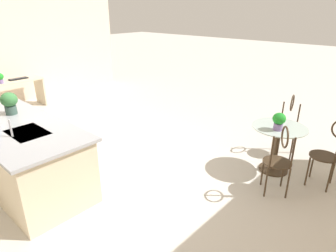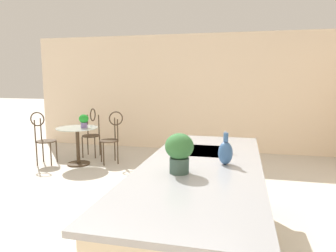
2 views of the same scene
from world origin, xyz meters
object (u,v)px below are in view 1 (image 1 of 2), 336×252
at_px(chair_by_island, 288,123).
at_px(potted_plant_counter_near, 9,102).
at_px(chair_toward_desk, 330,150).
at_px(writing_desk, 16,89).
at_px(potted_plant_on_table, 279,120).
at_px(potted_plant_on_desk, 0,78).
at_px(chair_near_window, 279,157).
at_px(keyboard, 18,79).
at_px(bistro_table, 277,144).

relative_size(chair_by_island, potted_plant_counter_near, 3.16).
bearing_deg(chair_toward_desk, chair_by_island, -37.68).
height_order(writing_desk, potted_plant_on_table, potted_plant_on_table).
distance_m(chair_toward_desk, potted_plant_on_desk, 6.89).
height_order(writing_desk, potted_plant_counter_near, potted_plant_counter_near).
relative_size(chair_near_window, potted_plant_counter_near, 3.16).
bearing_deg(keyboard, writing_desk, 101.31).
distance_m(chair_by_island, potted_plant_counter_near, 4.43).
distance_m(bistro_table, potted_plant_counter_near, 4.04).
xyz_separation_m(chair_toward_desk, potted_plant_counter_near, (3.70, 2.69, 0.54)).
bearing_deg(potted_plant_on_table, keyboard, 11.08).
bearing_deg(chair_by_island, potted_plant_counter_near, 49.09).
distance_m(chair_near_window, writing_desk, 6.37).
height_order(writing_desk, potted_plant_on_desk, potted_plant_on_desk).
bearing_deg(writing_desk, chair_by_island, -160.34).
relative_size(chair_near_window, potted_plant_on_table, 4.01).
relative_size(chair_toward_desk, keyboard, 2.37).
height_order(chair_toward_desk, writing_desk, chair_toward_desk).
bearing_deg(potted_plant_counter_near, keyboard, -23.02).
distance_m(chair_by_island, potted_plant_on_table, 0.90).
bearing_deg(chair_near_window, potted_plant_on_desk, 10.75).
height_order(keyboard, potted_plant_counter_near, potted_plant_counter_near).
xyz_separation_m(chair_by_island, potted_plant_on_desk, (5.81, 2.47, 0.31)).
xyz_separation_m(chair_near_window, keyboard, (6.33, 0.73, 0.18)).
height_order(chair_by_island, potted_plant_on_table, chair_by_island).
bearing_deg(potted_plant_counter_near, potted_plant_on_desk, -16.26).
height_order(chair_toward_desk, keyboard, chair_toward_desk).
bearing_deg(chair_near_window, potted_plant_on_table, -62.15).
bearing_deg(chair_by_island, keyboard, 18.74).
height_order(chair_toward_desk, potted_plant_counter_near, potted_plant_counter_near).
bearing_deg(chair_toward_desk, potted_plant_on_desk, 15.47).
bearing_deg(potted_plant_on_table, chair_near_window, 117.85).
relative_size(potted_plant_counter_near, potted_plant_on_desk, 1.36).
bearing_deg(chair_toward_desk, writing_desk, 12.41).
relative_size(chair_near_window, potted_plant_on_desk, 4.31).
xyz_separation_m(potted_plant_counter_near, potted_plant_on_desk, (2.93, -0.85, -0.23)).
distance_m(chair_by_island, potted_plant_on_desk, 6.32).
bearing_deg(chair_toward_desk, chair_near_window, 56.55).
bearing_deg(chair_toward_desk, potted_plant_counter_near, 36.02).
relative_size(writing_desk, potted_plant_counter_near, 3.64).
height_order(writing_desk, keyboard, keyboard).
height_order(bistro_table, chair_by_island, chair_by_island).
distance_m(chair_near_window, keyboard, 6.38).
xyz_separation_m(bistro_table, chair_near_window, (-0.27, 0.60, 0.13)).
bearing_deg(potted_plant_on_desk, potted_plant_on_table, -164.56).
bearing_deg(bistro_table, potted_plant_on_table, 99.87).
bearing_deg(keyboard, potted_plant_on_table, -168.92).
bearing_deg(chair_by_island, potted_plant_on_desk, 23.02).
relative_size(potted_plant_on_table, potted_plant_on_desk, 1.08).
xyz_separation_m(bistro_table, potted_plant_counter_near, (2.99, 2.63, 0.66)).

